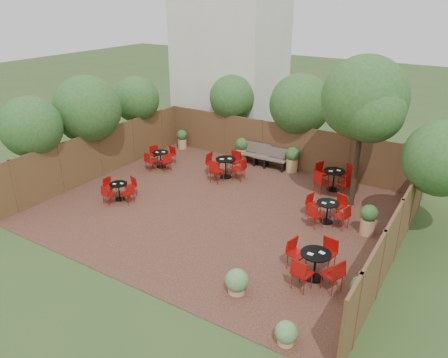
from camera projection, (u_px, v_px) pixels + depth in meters
The scene contains 13 objects.
ground at pixel (221, 210), 15.60m from camera, with size 80.00×80.00×0.00m, color #354F23.
courtyard_paving at pixel (221, 210), 15.59m from camera, with size 12.00×10.00×0.02m, color #391E17.
fence_back at pixel (281, 146), 19.07m from camera, with size 12.00×0.08×2.00m, color #502D1D.
fence_left at pixel (101, 154), 18.14m from camera, with size 0.08×10.00×2.00m, color #502D1D.
fence_right at pixel (398, 231), 12.26m from camera, with size 0.08×10.00×2.00m, color #502D1D.
neighbour_building at pixel (231, 60), 22.41m from camera, with size 5.00×4.00×8.00m, color beige.
overhang_foliage at pixel (206, 113), 17.51m from camera, with size 15.64×10.57×2.78m.
courtyard_tree at pixel (364, 103), 14.42m from camera, with size 2.96×2.89×5.42m.
park_bench_left at pixel (253, 153), 19.57m from camera, with size 1.63×0.62×0.99m.
park_bench_right at pixel (271, 157), 19.14m from camera, with size 1.53×0.56×0.94m.
bistro_tables at pixel (254, 191), 16.00m from camera, with size 10.48×7.60×0.96m.
planters at pixel (266, 162), 18.41m from camera, with size 10.69×4.16×1.11m.
low_shrubs at pixel (286, 295), 10.72m from camera, with size 3.37×3.02×0.67m.
Camera 1 is at (7.50, -11.65, 7.26)m, focal length 34.55 mm.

